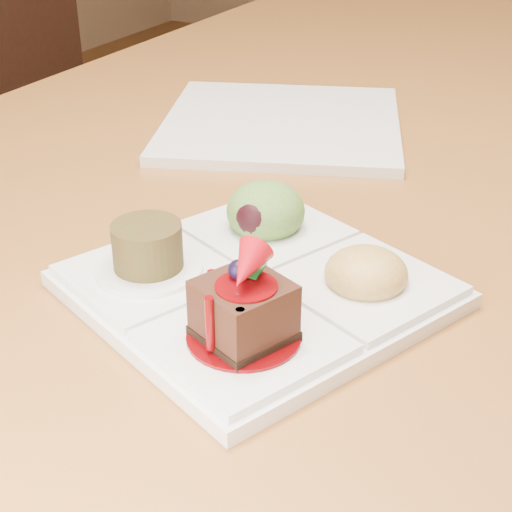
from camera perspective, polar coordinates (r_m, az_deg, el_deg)
The scene contains 5 objects.
ground at distance 1.53m, azimuth 10.20°, elevation -15.67°, with size 6.00×6.00×0.00m, color brown.
dining_table at distance 1.16m, azimuth 13.13°, elevation 9.07°, with size 1.00×1.80×0.75m.
chair_left at distance 1.70m, azimuth -14.54°, elevation 10.60°, with size 0.45×0.45×0.98m.
sampler_plate at distance 0.59m, azimuth 0.16°, elevation -1.20°, with size 0.31×0.31×0.09m.
second_plate at distance 0.93m, azimuth 1.87°, elevation 9.59°, with size 0.27×0.27×0.01m, color white.
Camera 1 is at (0.28, -1.06, 1.07)m, focal length 55.00 mm.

